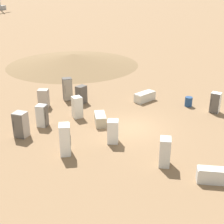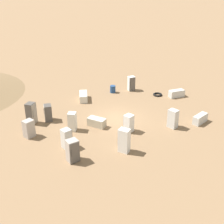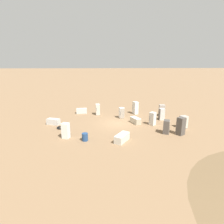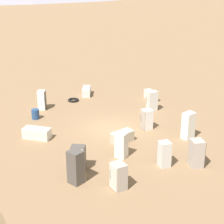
# 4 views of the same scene
# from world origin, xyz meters

# --- Properties ---
(ground_plane) EXTENTS (1000.00, 1000.00, 0.00)m
(ground_plane) POSITION_xyz_m (0.00, 0.00, 0.00)
(ground_plane) COLOR #846647
(discarded_fridge_0) EXTENTS (1.25, 1.71, 0.73)m
(discarded_fridge_0) POSITION_xyz_m (0.69, 7.89, 0.36)
(discarded_fridge_0) COLOR silver
(discarded_fridge_0) RESTS_ON ground_plane
(discarded_fridge_1) EXTENTS (0.98, 0.92, 1.45)m
(discarded_fridge_1) POSITION_xyz_m (-3.94, -4.55, 0.73)
(discarded_fridge_1) COLOR #4C4742
(discarded_fridge_1) RESTS_ON ground_plane
(discarded_fridge_2) EXTENTS (0.77, 0.85, 1.44)m
(discarded_fridge_2) POSITION_xyz_m (-2.61, -7.22, 0.72)
(discarded_fridge_2) COLOR #A89E93
(discarded_fridge_2) RESTS_ON ground_plane
(discarded_fridge_3) EXTENTS (1.67, 1.13, 0.74)m
(discarded_fridge_3) POSITION_xyz_m (-0.21, -2.21, 0.37)
(discarded_fridge_3) COLOR #B2A88E
(discarded_fridge_3) RESTS_ON ground_plane
(discarded_fridge_4) EXTENTS (0.63, 1.57, 0.77)m
(discarded_fridge_4) POSITION_xyz_m (5.49, 4.63, 0.38)
(discarded_fridge_4) COLOR silver
(discarded_fridge_4) RESTS_ON ground_plane
(discarded_fridge_5) EXTENTS (1.93, 1.74, 0.73)m
(discarded_fridge_5) POSITION_xyz_m (-5.29, 0.48, 0.37)
(discarded_fridge_5) COLOR beige
(discarded_fridge_5) RESTS_ON ground_plane
(discarded_fridge_6) EXTENTS (0.64, 0.69, 1.52)m
(discarded_fridge_6) POSITION_xyz_m (0.76, -6.01, 0.76)
(discarded_fridge_6) COLOR silver
(discarded_fridge_6) RESTS_ON ground_plane
(discarded_fridge_7) EXTENTS (0.90, 0.90, 1.58)m
(discarded_fridge_7) POSITION_xyz_m (-1.09, -4.08, 0.79)
(discarded_fridge_7) COLOR silver
(discarded_fridge_7) RESTS_ON ground_plane
(discarded_fridge_8) EXTENTS (0.81, 0.85, 1.55)m
(discarded_fridge_8) POSITION_xyz_m (-3.76, 5.85, 0.77)
(discarded_fridge_8) COLOR white
(discarded_fridge_8) RESTS_ON ground_plane
(discarded_fridge_9) EXTENTS (0.93, 0.95, 1.87)m
(discarded_fridge_9) POSITION_xyz_m (-4.47, -5.86, 0.93)
(discarded_fridge_9) COLOR #4C4742
(discarded_fridge_9) RESTS_ON ground_plane
(discarded_fridge_10) EXTENTS (0.90, 0.80, 1.85)m
(discarded_fridge_10) POSITION_xyz_m (4.10, -3.32, 0.92)
(discarded_fridge_10) COLOR white
(discarded_fridge_10) RESTS_ON ground_plane
(discarded_fridge_11) EXTENTS (0.80, 0.58, 1.61)m
(discarded_fridge_11) POSITION_xyz_m (4.32, 2.25, 0.80)
(discarded_fridge_11) COLOR silver
(discarded_fridge_11) RESTS_ON ground_plane
(discarded_fridge_12) EXTENTS (0.75, 0.70, 1.47)m
(discarded_fridge_12) POSITION_xyz_m (2.25, -0.90, 0.73)
(discarded_fridge_12) COLOR white
(discarded_fridge_12) RESTS_ON ground_plane
(discarded_fridge_13) EXTENTS (0.85, 0.88, 1.64)m
(discarded_fridge_13) POSITION_xyz_m (2.47, -6.75, 0.82)
(discarded_fridge_13) COLOR #A89E93
(discarded_fridge_13) RESTS_ON ground_plane
(scrap_tire) EXTENTS (0.94, 0.94, 0.18)m
(scrap_tire) POSITION_xyz_m (-0.88, 6.79, 0.09)
(scrap_tire) COLOR black
(scrap_tire) RESTS_ON ground_plane
(rusty_barrel) EXTENTS (0.58, 0.58, 0.75)m
(rusty_barrel) POSITION_xyz_m (-4.69, 3.98, 0.38)
(rusty_barrel) COLOR navy
(rusty_barrel) RESTS_ON ground_plane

